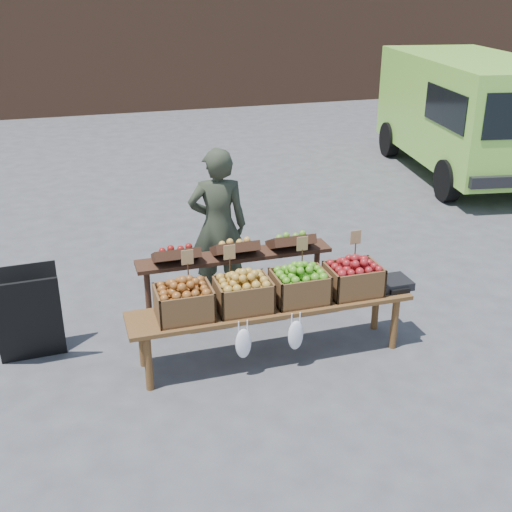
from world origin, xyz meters
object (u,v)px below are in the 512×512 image
object	(u,v)px
chalkboard_sign	(29,316)
back_table	(235,279)
delivery_van	(468,117)
vendor	(218,226)
weighing_scale	(392,283)
crate_green_apples	(353,279)
display_bench	(271,330)
crate_red_apples	(300,287)
crate_russet_pears	(243,294)
crate_golden_apples	(184,303)

from	to	relation	value
chalkboard_sign	back_table	distance (m)	2.04
delivery_van	vendor	size ratio (longest dim) A/B	2.68
chalkboard_sign	weighing_scale	size ratio (longest dim) A/B	2.69
chalkboard_sign	crate_green_apples	bearing A→B (deg)	-14.46
display_bench	crate_green_apples	xyz separation A→B (m)	(0.82, 0.00, 0.42)
delivery_van	crate_red_apples	xyz separation A→B (m)	(-5.10, -4.95, -0.34)
chalkboard_sign	crate_red_apples	xyz separation A→B (m)	(2.46, -0.65, 0.25)
chalkboard_sign	crate_russet_pears	size ratio (longest dim) A/B	1.83
back_table	crate_green_apples	distance (m)	1.23
crate_golden_apples	crate_green_apples	distance (m)	1.65
crate_golden_apples	crate_red_apples	size ratio (longest dim) A/B	1.00
crate_red_apples	crate_green_apples	xyz separation A→B (m)	(0.55, 0.00, 0.00)
chalkboard_sign	crate_green_apples	world-z (taller)	chalkboard_sign
crate_russet_pears	vendor	bearing A→B (deg)	85.78
chalkboard_sign	weighing_scale	xyz separation A→B (m)	(3.44, -0.65, 0.15)
display_bench	crate_russet_pears	xyz separation A→B (m)	(-0.27, 0.00, 0.42)
vendor	back_table	distance (m)	0.71
delivery_van	crate_red_apples	size ratio (longest dim) A/B	9.38
vendor	weighing_scale	size ratio (longest dim) A/B	5.16
display_bench	crate_green_apples	bearing A→B (deg)	0.00
crate_golden_apples	crate_russet_pears	xyz separation A→B (m)	(0.55, 0.00, 0.00)
vendor	back_table	xyz separation A→B (m)	(0.02, -0.62, -0.36)
crate_golden_apples	crate_green_apples	bearing A→B (deg)	0.00
crate_red_apples	weighing_scale	size ratio (longest dim) A/B	1.47
chalkboard_sign	weighing_scale	distance (m)	3.50
crate_red_apples	crate_russet_pears	bearing A→B (deg)	180.00
delivery_van	weighing_scale	size ratio (longest dim) A/B	13.80
vendor	chalkboard_sign	bearing A→B (deg)	28.27
weighing_scale	delivery_van	bearing A→B (deg)	50.16
back_table	crate_red_apples	bearing A→B (deg)	-59.08
delivery_van	weighing_scale	distance (m)	6.46
delivery_van	chalkboard_sign	bearing A→B (deg)	-140.98
delivery_van	crate_golden_apples	xyz separation A→B (m)	(-6.20, -4.95, -0.34)
crate_russet_pears	weighing_scale	distance (m)	1.53
display_bench	crate_russet_pears	bearing A→B (deg)	180.00
vendor	weighing_scale	xyz separation A→B (m)	(1.43, -1.34, -0.27)
back_table	weighing_scale	size ratio (longest dim) A/B	6.18
crate_red_apples	display_bench	bearing A→B (deg)	180.00
back_table	crate_golden_apples	world-z (taller)	back_table
crate_golden_apples	crate_russet_pears	bearing A→B (deg)	0.00
delivery_van	crate_green_apples	xyz separation A→B (m)	(-4.55, -4.95, -0.34)
delivery_van	crate_russet_pears	distance (m)	7.52
crate_green_apples	vendor	bearing A→B (deg)	126.80
display_bench	delivery_van	bearing A→B (deg)	42.61
vendor	crate_golden_apples	world-z (taller)	vendor
crate_golden_apples	crate_russet_pears	distance (m)	0.55
display_bench	weighing_scale	bearing A→B (deg)	0.00
chalkboard_sign	weighing_scale	bearing A→B (deg)	-13.00
delivery_van	crate_golden_apples	size ratio (longest dim) A/B	9.38
crate_red_apples	chalkboard_sign	bearing A→B (deg)	165.32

